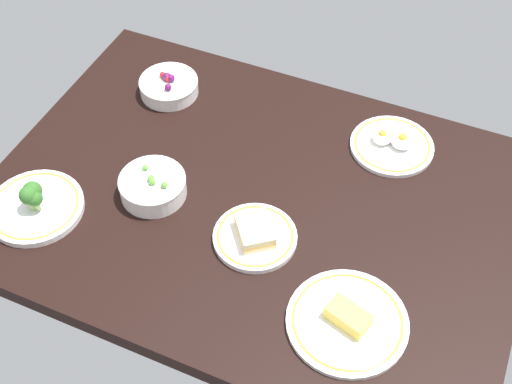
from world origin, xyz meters
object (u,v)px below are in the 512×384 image
Objects in this scene: plate_cheese at (347,321)px; plate_broccoli at (35,205)px; bowl_berries at (169,86)px; plate_sandwich at (255,235)px; plate_eggs at (392,144)px; bowl_peas at (153,186)px.

plate_cheese is 69.14cm from plate_broccoli.
bowl_berries is at bearing 144.22° from plate_cheese.
plate_sandwich is at bearing 154.89° from plate_cheese.
plate_eggs is at bearing 96.40° from plate_cheese.
bowl_berries is (-61.02, 43.97, 1.29)cm from plate_cheese.
plate_cheese is 1.58× the size of bowl_peas.
plate_cheese is at bearing -35.78° from bowl_berries.
bowl_berries is 1.00× the size of bowl_peas.
plate_cheese is 1.58× the size of bowl_berries.
bowl_peas is at bearing -67.64° from bowl_berries.
plate_cheese is 1.13× the size of plate_broccoli.
plate_cheese is 26.00cm from plate_sandwich.
plate_sandwich is 0.85× the size of plate_broccoli.
plate_eggs is at bearing 36.97° from plate_broccoli.
bowl_peas is at bearing -141.75° from plate_eggs.
bowl_berries is 32.86cm from bowl_peas.
plate_broccoli reaches higher than plate_eggs.
plate_eggs is (-5.34, 47.62, 0.13)cm from plate_cheese.
plate_broccoli is (-8.12, -44.38, -0.47)cm from bowl_berries.
bowl_peas is (-24.98, 2.55, 1.23)cm from plate_sandwich.
bowl_berries is 0.71× the size of plate_broccoli.
bowl_peas is (-43.18, -34.04, 1.54)cm from plate_eggs.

